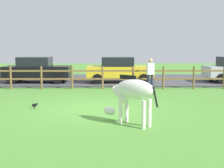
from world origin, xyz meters
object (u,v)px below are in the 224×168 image
Objects in this scene: parked_car_black at (37,69)px; parked_car_yellow at (119,69)px; zebra at (132,93)px; crow_on_grass at (35,105)px; visitor_near_fence at (150,73)px.

parked_car_yellow is at bearing -1.23° from parked_car_black.
crow_on_grass is (-3.34, 2.29, -0.80)m from zebra.
visitor_near_fence is at bearing -64.88° from parked_car_yellow.
parked_car_black is 2.45× the size of visitor_near_fence.
parked_car_black is at bearing 178.77° from parked_car_yellow.
parked_car_yellow reaches higher than zebra.
zebra is 0.39× the size of parked_car_black.
crow_on_grass is at bearing -137.52° from visitor_near_fence.
zebra is 6.83m from visitor_near_fence.
parked_car_yellow is at bearing 66.04° from crow_on_grass.
parked_car_black is (-5.05, 0.11, 0.00)m from parked_car_yellow.
zebra is 0.39× the size of parked_car_yellow.
crow_on_grass is at bearing 145.59° from zebra.
crow_on_grass is at bearing -113.96° from parked_car_yellow.
zebra reaches higher than crow_on_grass.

